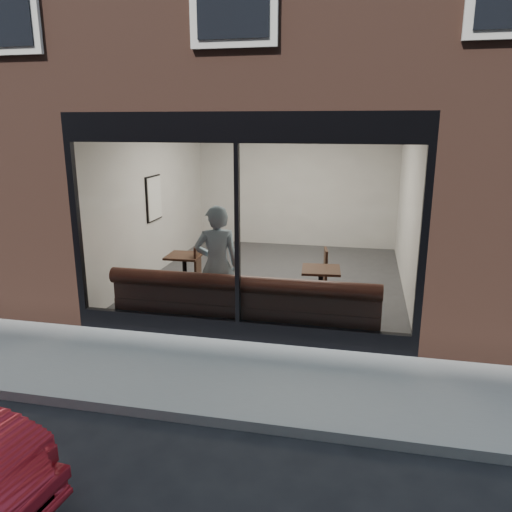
% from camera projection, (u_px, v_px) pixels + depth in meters
% --- Properties ---
extents(ground, '(120.00, 120.00, 0.00)m').
position_uv_depth(ground, '(191.00, 419.00, 5.32)').
color(ground, black).
rests_on(ground, ground).
extents(sidewalk_near, '(40.00, 2.00, 0.01)m').
position_uv_depth(sidewalk_near, '(218.00, 374.00, 6.26)').
color(sidewalk_near, gray).
rests_on(sidewalk_near, ground).
extents(kerb_near, '(40.00, 0.10, 0.12)m').
position_uv_depth(kerb_near, '(190.00, 416.00, 5.26)').
color(kerb_near, gray).
rests_on(kerb_near, ground).
extents(host_building_pier_left, '(2.50, 12.00, 3.20)m').
position_uv_depth(host_building_pier_left, '(156.00, 180.00, 13.23)').
color(host_building_pier_left, brown).
rests_on(host_building_pier_left, ground).
extents(host_building_pier_right, '(2.50, 12.00, 3.20)m').
position_uv_depth(host_building_pier_right, '(455.00, 187.00, 11.69)').
color(host_building_pier_right, brown).
rests_on(host_building_pier_right, ground).
extents(host_building_backfill, '(5.00, 6.00, 3.20)m').
position_uv_depth(host_building_backfill, '(309.00, 172.00, 15.29)').
color(host_building_backfill, brown).
rests_on(host_building_backfill, ground).
extents(cafe_floor, '(6.00, 6.00, 0.00)m').
position_uv_depth(cafe_floor, '(274.00, 279.00, 10.04)').
color(cafe_floor, '#2D2D30').
rests_on(cafe_floor, ground).
extents(cafe_ceiling, '(6.00, 6.00, 0.00)m').
position_uv_depth(cafe_ceiling, '(276.00, 115.00, 9.22)').
color(cafe_ceiling, white).
rests_on(cafe_ceiling, host_building_upper).
extents(cafe_wall_back, '(5.00, 0.00, 5.00)m').
position_uv_depth(cafe_wall_back, '(296.00, 183.00, 12.45)').
color(cafe_wall_back, beige).
rests_on(cafe_wall_back, ground).
extents(cafe_wall_left, '(0.00, 6.00, 6.00)m').
position_uv_depth(cafe_wall_left, '(155.00, 197.00, 10.14)').
color(cafe_wall_left, beige).
rests_on(cafe_wall_left, ground).
extents(cafe_wall_right, '(0.00, 6.00, 6.00)m').
position_uv_depth(cafe_wall_right, '(409.00, 205.00, 9.12)').
color(cafe_wall_right, beige).
rests_on(cafe_wall_right, ground).
extents(storefront_kick, '(5.00, 0.10, 0.30)m').
position_uv_depth(storefront_kick, '(238.00, 330.00, 7.22)').
color(storefront_kick, black).
rests_on(storefront_kick, ground).
extents(storefront_header, '(5.00, 0.10, 0.40)m').
position_uv_depth(storefront_header, '(236.00, 127.00, 6.48)').
color(storefront_header, black).
rests_on(storefront_header, host_building_upper).
extents(storefront_mullion, '(0.06, 0.10, 2.50)m').
position_uv_depth(storefront_mullion, '(237.00, 236.00, 6.86)').
color(storefront_mullion, black).
rests_on(storefront_mullion, storefront_kick).
extents(storefront_glass, '(4.80, 0.00, 4.80)m').
position_uv_depth(storefront_glass, '(237.00, 237.00, 6.83)').
color(storefront_glass, white).
rests_on(storefront_glass, storefront_kick).
extents(banquette, '(4.00, 0.55, 0.45)m').
position_uv_depth(banquette, '(245.00, 315.00, 7.58)').
color(banquette, '#3B1B15').
rests_on(banquette, cafe_floor).
extents(person, '(0.79, 0.65, 1.87)m').
position_uv_depth(person, '(217.00, 265.00, 7.69)').
color(person, '#86A3B4').
rests_on(person, cafe_floor).
extents(cafe_table_left, '(0.62, 0.62, 0.04)m').
position_uv_depth(cafe_table_left, '(184.00, 256.00, 8.97)').
color(cafe_table_left, '#321B13').
rests_on(cafe_table_left, cafe_floor).
extents(cafe_table_right, '(0.67, 0.67, 0.04)m').
position_uv_depth(cafe_table_right, '(321.00, 270.00, 8.12)').
color(cafe_table_right, '#321B13').
rests_on(cafe_table_right, cafe_floor).
extents(cafe_chair_left, '(0.44, 0.44, 0.04)m').
position_uv_depth(cafe_chair_left, '(188.00, 283.00, 9.05)').
color(cafe_chair_left, '#321B13').
rests_on(cafe_chair_left, cafe_floor).
extents(cafe_chair_right, '(0.44, 0.44, 0.04)m').
position_uv_depth(cafe_chair_right, '(314.00, 288.00, 8.80)').
color(cafe_chair_right, '#321B13').
rests_on(cafe_chair_right, cafe_floor).
extents(wall_poster, '(0.02, 0.63, 0.85)m').
position_uv_depth(wall_poster, '(155.00, 198.00, 10.04)').
color(wall_poster, white).
rests_on(wall_poster, cafe_wall_left).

